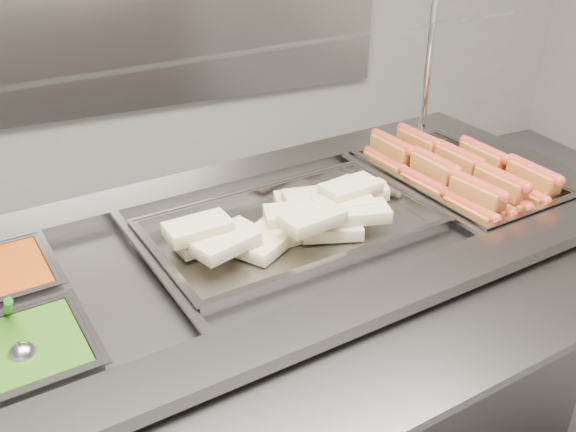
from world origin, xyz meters
name	(u,v)px	position (x,y,z in m)	size (l,w,h in m)	color
steam_counter	(273,369)	(0.00, 0.44, 0.46)	(2.04, 1.08, 0.93)	slate
tray_rail	(406,367)	(0.06, -0.09, 0.88)	(1.89, 0.59, 0.05)	gray
sneeze_guard	(224,61)	(-0.03, 0.66, 1.31)	(1.74, 0.50, 0.46)	silver
pan_hotdogs	(456,186)	(0.64, 0.51, 0.89)	(0.42, 0.61, 0.10)	gray
pan_wraps	(291,232)	(0.06, 0.44, 0.90)	(0.75, 0.49, 0.07)	gray
pan_peas	(8,372)	(-0.65, 0.21, 0.89)	(0.34, 0.28, 0.10)	gray
hotdogs_in_buns	(454,173)	(0.62, 0.50, 0.94)	(0.35, 0.56, 0.12)	#AA7023
tortilla_wraps	(296,217)	(0.07, 0.44, 0.95)	(0.69, 0.32, 0.10)	beige
serving_spoon	(20,347)	(-0.62, 0.21, 0.94)	(0.06, 0.18, 0.15)	silver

